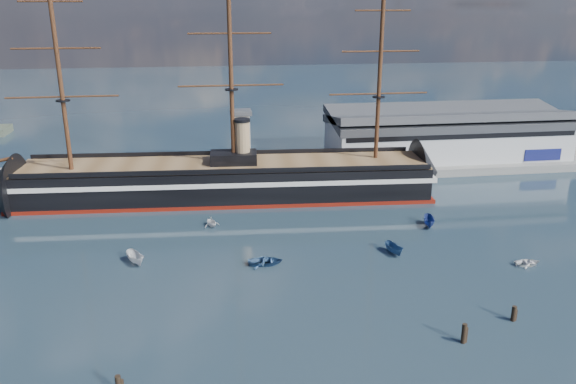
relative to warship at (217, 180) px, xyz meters
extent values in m
plane|color=#1D3343|center=(3.32, -20.00, -4.04)|extent=(600.00, 600.00, 0.00)
cube|color=slate|center=(13.32, 16.00, -4.04)|extent=(180.00, 18.00, 2.00)
cube|color=#B7BABC|center=(61.32, 20.00, 2.96)|extent=(62.00, 20.00, 10.00)
cube|color=#3F4247|center=(61.32, 20.00, 8.56)|extent=(63.00, 21.00, 2.00)
cube|color=silver|center=(6.32, 13.00, 4.96)|extent=(4.00, 4.00, 14.00)
cube|color=#3F4247|center=(6.32, 13.00, 12.46)|extent=(5.00, 5.00, 1.00)
cube|color=black|center=(1.73, 0.00, -0.04)|extent=(88.83, 21.46, 7.00)
cube|color=silver|center=(1.73, 0.00, 1.16)|extent=(90.84, 21.82, 1.00)
cube|color=maroon|center=(1.73, 0.00, -3.69)|extent=(90.84, 21.78, 0.90)
cone|color=black|center=(-44.77, 0.00, -0.34)|extent=(14.95, 16.52, 15.68)
cone|color=black|center=(48.23, 0.00, -0.34)|extent=(11.96, 16.34, 15.68)
cube|color=brown|center=(1.73, 0.00, 3.56)|extent=(88.75, 20.18, 0.40)
cube|color=black|center=(3.73, 0.00, 4.96)|extent=(10.35, 6.61, 2.50)
cylinder|color=tan|center=(5.73, 0.00, 8.46)|extent=(3.20, 3.20, 9.00)
cylinder|color=#381E0F|center=(-30.27, 0.00, 22.76)|extent=(0.90, 0.90, 38.00)
cylinder|color=#381E0F|center=(3.73, 0.00, 24.76)|extent=(0.90, 0.90, 42.00)
cylinder|color=#381E0F|center=(35.73, 0.00, 21.76)|extent=(0.90, 0.90, 36.00)
imported|color=silver|center=(-14.35, -31.75, -4.04)|extent=(6.49, 4.86, 2.46)
imported|color=#335887|center=(6.80, -35.09, -4.04)|extent=(1.51, 3.62, 1.67)
imported|color=#2D4D79|center=(29.06, -34.16, -4.04)|extent=(5.88, 3.37, 2.22)
imported|color=silver|center=(-1.71, -16.91, -4.04)|extent=(6.17, 4.58, 2.08)
imported|color=white|center=(49.48, -41.60, -4.04)|extent=(1.22, 2.76, 1.26)
imported|color=navy|center=(39.80, -23.15, -4.04)|extent=(6.44, 3.76, 2.43)
cylinder|color=black|center=(29.15, -61.14, -4.04)|extent=(0.64, 0.64, 3.38)
cylinder|color=black|center=(38.11, -57.21, -4.04)|extent=(0.64, 0.64, 2.90)
camera|label=1|loc=(-1.72, -118.55, 36.67)|focal=35.00mm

